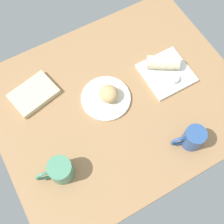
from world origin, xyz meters
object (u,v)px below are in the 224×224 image
Objects in this scene: sauce_cup at (173,78)px; breakfast_wrap at (163,62)px; round_plate at (106,98)px; coffee_mug at (192,138)px; square_plate at (166,73)px; book_stack at (34,94)px; scone_pastry at (109,94)px; second_mug at (60,171)px.

breakfast_wrap is (-0.37, 8.63, 2.00)cm from sauce_cup.
round_plate is 1.61× the size of coffee_mug.
breakfast_wrap is at bearing 92.44° from square_plate.
book_stack is (-58.28, 16.00, -3.44)cm from breakfast_wrap.
sauce_cup is 0.23× the size of book_stack.
scone_pastry is 33.99cm from book_stack.
coffee_mug is at bearing -59.24° from round_plate.
sauce_cup is at bearing 12.24° from second_mug.
sauce_cup reaches higher than square_plate.
square_plate is 34.59cm from coffee_mug.
sauce_cup is 0.37× the size of coffee_mug.
square_plate is at bearing 72.80° from coffee_mug.
coffee_mug is at bearing 16.41° from breakfast_wrap.
coffee_mug is at bearing -60.52° from scone_pastry.
sauce_cup is (31.24, -7.14, 2.05)cm from round_plate.
scone_pastry is 0.40× the size of square_plate.
second_mug is (-62.69, -18.44, 4.40)cm from square_plate.
breakfast_wrap is at bearing 2.77° from round_plate.
round_plate is 4.37× the size of sauce_cup.
square_plate is 65.49cm from second_mug.
book_stack reaches higher than round_plate.
coffee_mug reaches higher than square_plate.
sauce_cup is at bearing -12.87° from round_plate.
scone_pastry reaches higher than sauce_cup.
square_plate is 4.19× the size of sauce_cup.
square_plate reaches higher than round_plate.
scone_pastry is 0.38× the size of book_stack.
book_stack is at bearing 132.56° from coffee_mug.
square_plate is 0.95× the size of book_stack.
book_stack is (-28.70, 17.92, -3.28)cm from scone_pastry.
second_mug is at bearing -38.73° from breakfast_wrap.
sauce_cup is 29.93cm from coffee_mug.
round_plate is 1.52× the size of breakfast_wrap.
breakfast_wrap is 37.95cm from coffee_mug.
breakfast_wrap reaches higher than sauce_cup.
second_mug is at bearing -148.30° from scone_pastry.
book_stack is at bearing 147.45° from round_plate.
book_stack is at bearing 148.01° from scone_pastry.
sauce_cup is at bearing 69.70° from coffee_mug.
second_mug is (-52.55, 14.33, -0.07)cm from coffee_mug.
breakfast_wrap is 60.53cm from book_stack.
breakfast_wrap is 0.65× the size of book_stack.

